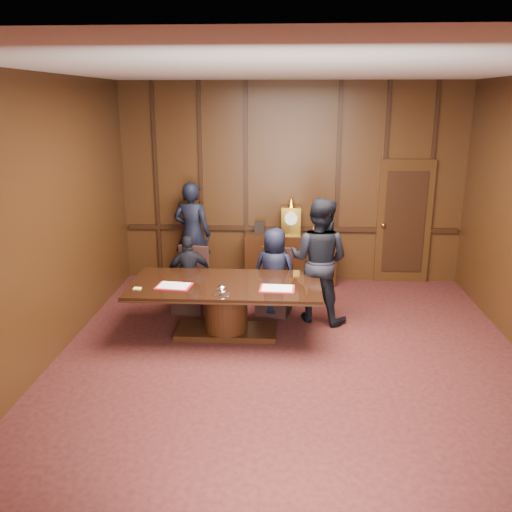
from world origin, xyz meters
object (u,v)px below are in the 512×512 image
(conference_table, at_px, (226,300))
(signatory_left, at_px, (189,275))
(signatory_right, at_px, (274,272))
(witness_right, at_px, (319,260))
(witness_left, at_px, (192,234))
(sideboard, at_px, (290,257))

(conference_table, relative_size, signatory_left, 2.15)
(conference_table, bearing_deg, signatory_left, 129.09)
(signatory_right, distance_m, witness_right, 0.72)
(signatory_left, height_order, witness_right, witness_right)
(signatory_left, xyz_separation_m, witness_right, (1.95, -0.18, 0.32))
(signatory_right, height_order, witness_right, witness_right)
(signatory_left, relative_size, signatory_right, 0.90)
(witness_left, bearing_deg, signatory_right, 149.50)
(conference_table, xyz_separation_m, witness_right, (1.30, 0.62, 0.42))
(conference_table, height_order, signatory_left, signatory_left)
(sideboard, xyz_separation_m, witness_right, (0.40, -1.68, 0.44))
(sideboard, xyz_separation_m, conference_table, (-0.90, -2.30, 0.02))
(signatory_right, bearing_deg, conference_table, 66.60)
(signatory_right, relative_size, witness_left, 0.74)
(conference_table, relative_size, witness_right, 1.42)
(sideboard, bearing_deg, witness_left, -174.70)
(signatory_left, bearing_deg, witness_right, 160.29)
(signatory_right, bearing_deg, sideboard, -83.83)
(signatory_right, bearing_deg, witness_left, -26.53)
(sideboard, height_order, witness_right, witness_right)
(conference_table, bearing_deg, witness_right, 25.40)
(conference_table, bearing_deg, sideboard, 68.57)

